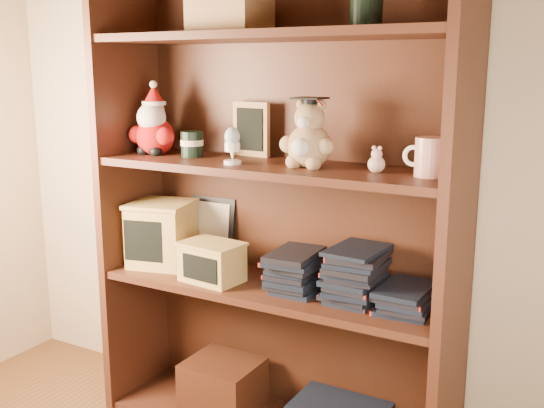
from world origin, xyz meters
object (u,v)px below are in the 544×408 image
(treats_box, at_px, (162,233))
(bookcase, at_px, (279,213))
(grad_teddy_bear, at_px, (308,140))
(teacher_mug, at_px, (430,157))

(treats_box, bearing_deg, bookcase, 6.53)
(grad_teddy_bear, distance_m, teacher_mug, 0.37)
(grad_teddy_bear, bearing_deg, teacher_mug, 1.01)
(grad_teddy_bear, relative_size, teacher_mug, 1.75)
(grad_teddy_bear, xyz_separation_m, teacher_mug, (0.37, 0.01, -0.03))
(treats_box, bearing_deg, teacher_mug, 0.06)
(teacher_mug, bearing_deg, treats_box, -179.94)
(bookcase, bearing_deg, grad_teddy_bear, -23.43)
(bookcase, distance_m, grad_teddy_bear, 0.29)
(bookcase, relative_size, teacher_mug, 13.03)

